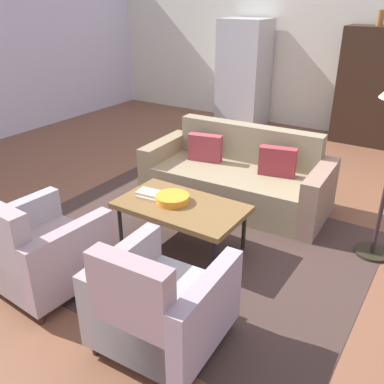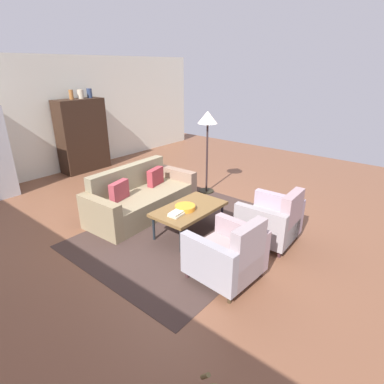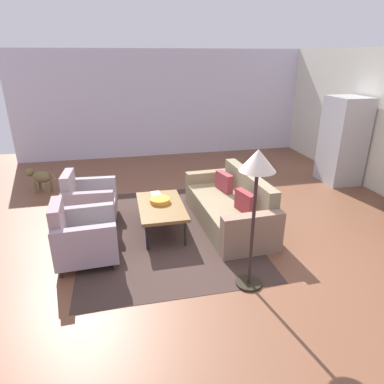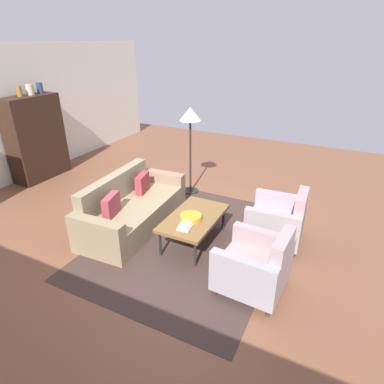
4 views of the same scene
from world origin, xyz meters
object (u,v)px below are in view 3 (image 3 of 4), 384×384
Objects in this scene: coffee_table at (161,207)px; armchair_left at (87,203)px; floor_lamp at (257,174)px; armchair_right at (81,238)px; dog at (40,177)px; couch at (232,208)px; refrigerator at (343,141)px; fruit_bowl at (160,200)px; book_stack at (156,195)px.

coffee_table is 1.36× the size of armchair_left.
armchair_right is at bearing -116.25° from floor_lamp.
couch is at bearing 173.39° from dog.
dog is at bearing -97.03° from refrigerator.
armchair_right is at bearing -58.94° from fruit_bowl.
floor_lamp is 2.64× the size of dog.
dog reaches higher than coffee_table.
armchair_left reaches higher than book_stack.
coffee_table is at bearing -151.68° from floor_lamp.
floor_lamp is at bearing 28.32° from coffee_table.
refrigerator is at bearing -160.29° from dog.
fruit_bowl is 0.25m from book_stack.
book_stack is at bearing -155.29° from floor_lamp.
coffee_table is at bearing 87.35° from couch.
floor_lamp reaches higher than couch.
armchair_right is at bearing 3.50° from armchair_left.
coffee_table is (0.00, -1.19, 0.13)m from couch.
coffee_table is 4.70× the size of book_stack.
couch reaches higher than fruit_bowl.
book_stack is at bearing -174.65° from coffee_table.
armchair_left is at bearing -117.38° from coffee_table.
book_stack is at bearing 165.69° from dog.
armchair_right reaches higher than dog.
armchair_right reaches higher than couch.
coffee_table is at bearing 0.00° from fruit_bowl.
coffee_table is 1.31m from armchair_right.
fruit_bowl is at bearing 118.35° from armchair_right.
coffee_table is 0.70× the size of floor_lamp.
floor_lamp is at bearing -47.07° from refrigerator.
couch is at bearing 79.20° from armchair_left.
refrigerator is at bearing 132.93° from floor_lamp.
refrigerator reaches higher than couch.
refrigerator is (-1.35, 4.15, 0.44)m from fruit_bowl.
couch is 1.79× the size of coffee_table.
floor_lamp reaches higher than fruit_bowl.
dog is (-3.84, -3.07, -1.13)m from floor_lamp.
book_stack reaches higher than dog.
floor_lamp is at bearing 46.10° from armchair_left.
floor_lamp is (1.61, -0.32, 1.16)m from couch.
armchair_left is 0.51× the size of floor_lamp.
armchair_right is at bearing -50.13° from book_stack.
armchair_right is 0.48× the size of refrigerator.
couch is 1.28m from book_stack.
fruit_bowl is at bearing -71.94° from refrigerator.
armchair_left is (-0.60, -2.35, 0.06)m from couch.
coffee_table is 0.65× the size of refrigerator.
couch is at bearing 90.21° from coffee_table.
couch is 1.16× the size of refrigerator.
floor_lamp reaches higher than dog.
fruit_bowl reaches higher than book_stack.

